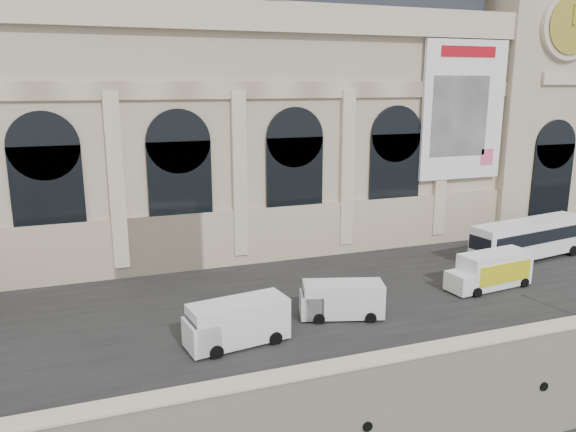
{
  "coord_description": "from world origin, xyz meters",
  "views": [
    {
      "loc": [
        -11.08,
        -23.65,
        21.52
      ],
      "look_at": [
        5.43,
        22.0,
        10.04
      ],
      "focal_mm": 35.0,
      "sensor_mm": 36.0,
      "label": 1
    }
  ],
  "objects_px": {
    "van_c": "(338,300)",
    "bus_right": "(529,238)",
    "van_b": "(233,324)",
    "box_truck": "(490,271)"
  },
  "relations": [
    {
      "from": "bus_right",
      "to": "box_truck",
      "type": "bearing_deg",
      "value": -149.42
    },
    {
      "from": "van_c",
      "to": "box_truck",
      "type": "bearing_deg",
      "value": 4.8
    },
    {
      "from": "van_b",
      "to": "box_truck",
      "type": "height_order",
      "value": "box_truck"
    },
    {
      "from": "van_b",
      "to": "box_truck",
      "type": "xyz_separation_m",
      "value": [
        21.21,
        2.76,
        0.0
      ]
    },
    {
      "from": "bus_right",
      "to": "van_c",
      "type": "xyz_separation_m",
      "value": [
        -21.45,
        -5.84,
        -0.76
      ]
    },
    {
      "from": "van_c",
      "to": "bus_right",
      "type": "bearing_deg",
      "value": 15.24
    },
    {
      "from": "bus_right",
      "to": "van_b",
      "type": "relative_size",
      "value": 1.94
    },
    {
      "from": "van_c",
      "to": "van_b",
      "type": "bearing_deg",
      "value": -168.09
    },
    {
      "from": "van_c",
      "to": "box_truck",
      "type": "relative_size",
      "value": 0.83
    },
    {
      "from": "bus_right",
      "to": "van_c",
      "type": "height_order",
      "value": "bus_right"
    }
  ]
}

